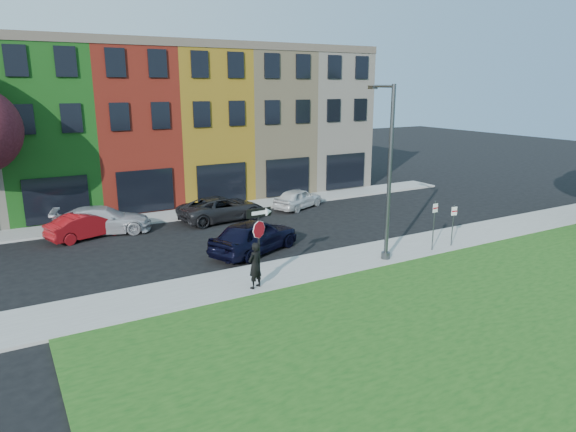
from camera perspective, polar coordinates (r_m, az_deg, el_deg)
ground at (r=21.01m, az=10.22°, el=-7.61°), size 120.00×120.00×0.00m
sidewalk_near at (r=24.35m, az=9.32°, el=-4.31°), size 40.00×3.00×0.12m
sidewalk_far at (r=32.27m, az=-11.41°, el=0.24°), size 40.00×2.40×0.12m
rowhouse_block at (r=37.49m, az=-14.14°, el=9.67°), size 30.00×10.12×10.00m
stop_sign at (r=19.75m, az=-3.26°, el=-1.69°), size 1.05×0.11×3.11m
man at (r=19.88m, az=-3.70°, el=-5.49°), size 1.00×0.95×1.84m
sedan_near at (r=24.40m, az=-3.78°, el=-2.22°), size 5.50×6.30×1.66m
parked_car_red at (r=28.73m, az=-21.44°, el=-0.98°), size 3.74×4.87×1.34m
parked_car_silver at (r=29.31m, az=-19.91°, el=-0.43°), size 4.35×5.97×1.46m
parked_car_dark at (r=30.47m, az=-7.38°, el=0.84°), size 3.45×5.65×1.43m
parked_car_white at (r=33.20m, az=1.12°, el=1.97°), size 4.39×4.99×1.31m
street_lamp at (r=23.05m, az=10.99°, el=4.68°), size 0.90×2.53×7.70m
parking_sign_a at (r=25.12m, az=15.93°, el=-0.44°), size 0.32×0.09×2.40m
parking_sign_b at (r=26.17m, az=17.88°, el=-0.46°), size 0.32×0.11×2.02m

